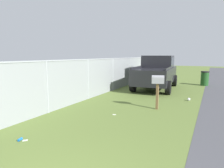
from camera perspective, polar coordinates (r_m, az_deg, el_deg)
mailbox at (r=7.68m, az=13.36°, el=0.47°), size 0.34×0.50×1.35m
pickup_truck at (r=12.66m, az=13.00°, el=3.71°), size 4.92×2.49×2.09m
trash_bin at (r=15.01m, az=25.69°, el=1.52°), size 0.55×0.55×1.01m
fence_section at (r=12.79m, az=2.93°, el=3.69°), size 18.37×0.07×1.94m
litter_can_far_scatter at (r=5.52m, az=-25.53°, el=-14.55°), size 0.13×0.09×0.07m
litter_bag_by_mailbox at (r=9.74m, az=21.71°, el=-4.23°), size 0.14×0.14×0.14m
litter_wrapper_near_hydrant at (r=5.49m, az=-24.27°, el=-14.92°), size 0.14×0.15×0.01m
litter_wrapper_midfield_a at (r=7.02m, az=0.67°, el=-9.01°), size 0.11×0.14×0.01m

